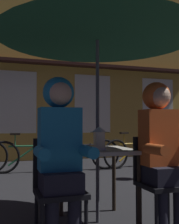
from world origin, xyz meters
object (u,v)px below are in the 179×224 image
object	(u,v)px
chair_right	(158,177)
person_right_hooded	(161,140)
patio_umbrella	(97,22)
bicycle_third	(29,156)
bicycle_fourth	(83,154)
cafe_table	(98,159)
person_left_hooded	(60,142)
lantern	(99,137)
bicycle_fifth	(134,152)
chair_left	(58,184)

from	to	relation	value
chair_right	person_right_hooded	bearing A→B (deg)	-90.00
patio_umbrella	person_right_hooded	size ratio (longest dim) A/B	1.65
chair_right	bicycle_third	world-z (taller)	chair_right
bicycle_fourth	person_right_hooded	bearing A→B (deg)	-94.67
cafe_table	person_left_hooded	distance (m)	0.67
bicycle_third	lantern	bearing A→B (deg)	-83.65
lantern	bicycle_fifth	distance (m)	3.87
cafe_table	bicycle_third	bearing A→B (deg)	96.74
lantern	person_left_hooded	bearing A→B (deg)	-143.77
chair_right	patio_umbrella	bearing A→B (deg)	142.45
lantern	chair_left	size ratio (longest dim) A/B	0.27
chair_right	bicycle_third	size ratio (longest dim) A/B	0.52
bicycle_fourth	bicycle_fifth	xyz separation A→B (m)	(1.25, 0.04, 0.00)
patio_umbrella	lantern	xyz separation A→B (m)	(-0.01, -0.08, -1.20)
person_left_hooded	chair_right	bearing A→B (deg)	3.39
cafe_table	person_right_hooded	bearing A→B (deg)	-41.57
cafe_table	bicycle_fourth	size ratio (longest dim) A/B	0.44
bicycle_third	bicycle_fourth	world-z (taller)	same
cafe_table	bicycle_third	xyz separation A→B (m)	(-0.38, 3.18, -0.29)
chair_left	lantern	bearing A→B (deg)	31.43
lantern	bicycle_fifth	xyz separation A→B (m)	(2.03, 3.26, -0.51)
person_left_hooded	bicycle_fourth	size ratio (longest dim) A/B	0.83
chair_left	patio_umbrella	bearing A→B (deg)	37.55
person_right_hooded	bicycle_fourth	size ratio (longest dim) A/B	0.83
lantern	bicycle_fifth	size ratio (longest dim) A/B	0.14
cafe_table	bicycle_fourth	bearing A→B (deg)	76.17
chair_right	bicycle_third	bearing A→B (deg)	103.56
chair_right	person_right_hooded	size ratio (longest dim) A/B	0.62
bicycle_third	chair_left	bearing A→B (deg)	-91.68
lantern	person_right_hooded	size ratio (longest dim) A/B	0.17
lantern	person_right_hooded	xyz separation A→B (m)	(0.49, -0.34, -0.01)
chair_left	bicycle_fifth	distance (m)	4.34
cafe_table	chair_right	size ratio (longest dim) A/B	0.85
chair_left	bicycle_fifth	size ratio (longest dim) A/B	0.52
bicycle_fourth	cafe_table	bearing A→B (deg)	-103.83
lantern	person_left_hooded	xyz separation A→B (m)	(-0.47, -0.34, -0.01)
bicycle_fourth	bicycle_fifth	distance (m)	1.25
chair_right	bicycle_fourth	distance (m)	3.51
person_right_hooded	bicycle_fifth	size ratio (longest dim) A/B	0.84
lantern	chair_left	world-z (taller)	lantern
chair_right	person_left_hooded	bearing A→B (deg)	-176.61
patio_umbrella	bicycle_fourth	bearing A→B (deg)	76.17
cafe_table	chair_right	xyz separation A→B (m)	(0.48, -0.37, -0.15)
lantern	person_left_hooded	distance (m)	0.58
person_right_hooded	bicycle_fourth	xyz separation A→B (m)	(0.29, 3.55, -0.50)
bicycle_third	bicycle_fifth	size ratio (longest dim) A/B	1.01
bicycle_third	bicycle_fifth	xyz separation A→B (m)	(2.39, -0.01, 0.00)
chair_right	bicycle_fifth	distance (m)	3.86
lantern	bicycle_fourth	world-z (taller)	lantern
cafe_table	chair_left	distance (m)	0.62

